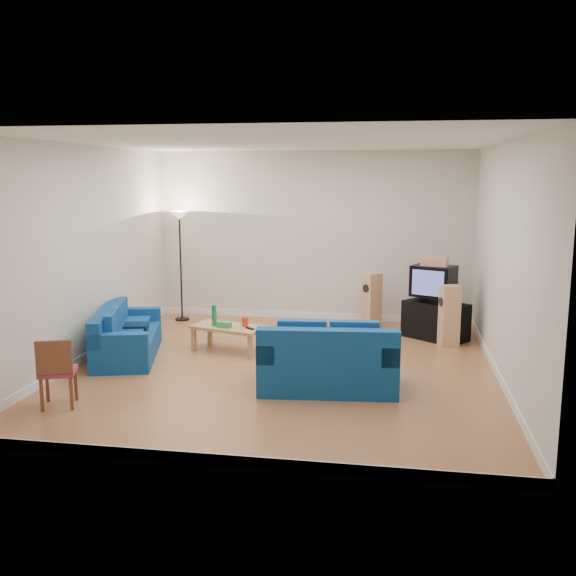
% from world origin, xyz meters
% --- Properties ---
extents(room, '(6.01, 6.51, 3.21)m').
position_xyz_m(room, '(0.00, 0.00, 1.54)').
color(room, brown).
rests_on(room, ground).
extents(sofa_three_seat, '(1.31, 2.08, 0.74)m').
position_xyz_m(sofa_three_seat, '(-2.50, 0.15, 0.28)').
color(sofa_three_seat, navy).
rests_on(sofa_three_seat, ground).
extents(sofa_loveseat, '(1.85, 1.15, 0.88)m').
position_xyz_m(sofa_loveseat, '(0.73, -0.86, 0.34)').
color(sofa_loveseat, navy).
rests_on(sofa_loveseat, ground).
extents(coffee_table, '(1.24, 0.86, 0.41)m').
position_xyz_m(coffee_table, '(-1.00, 0.71, 0.36)').
color(coffee_table, tan).
rests_on(coffee_table, ground).
extents(bottle, '(0.09, 0.09, 0.33)m').
position_xyz_m(bottle, '(-1.23, 0.71, 0.57)').
color(bottle, '#197233').
rests_on(bottle, coffee_table).
extents(tissue_box, '(0.24, 0.18, 0.09)m').
position_xyz_m(tissue_box, '(-1.05, 0.61, 0.45)').
color(tissue_box, green).
rests_on(tissue_box, coffee_table).
extents(red_canister, '(0.14, 0.14, 0.14)m').
position_xyz_m(red_canister, '(-0.74, 0.73, 0.48)').
color(red_canister, red).
rests_on(red_canister, coffee_table).
extents(remote, '(0.16, 0.13, 0.02)m').
position_xyz_m(remote, '(-0.63, 0.57, 0.42)').
color(remote, black).
rests_on(remote, coffee_table).
extents(tv_stand, '(1.16, 1.08, 0.63)m').
position_xyz_m(tv_stand, '(2.26, 2.05, 0.31)').
color(tv_stand, black).
rests_on(tv_stand, ground).
extents(av_receiver, '(0.53, 0.53, 0.10)m').
position_xyz_m(av_receiver, '(2.25, 2.10, 0.68)').
color(av_receiver, black).
rests_on(av_receiver, tv_stand).
extents(television, '(0.82, 0.73, 0.52)m').
position_xyz_m(television, '(2.20, 2.10, 0.99)').
color(television, black).
rests_on(television, av_receiver).
extents(centre_speaker, '(0.47, 0.30, 0.15)m').
position_xyz_m(centre_speaker, '(2.21, 2.06, 1.33)').
color(centre_speaker, tan).
rests_on(centre_speaker, television).
extents(speaker_left, '(0.37, 0.37, 1.00)m').
position_xyz_m(speaker_left, '(1.16, 2.70, 0.50)').
color(speaker_left, tan).
rests_on(speaker_left, ground).
extents(speaker_right, '(0.35, 0.31, 1.00)m').
position_xyz_m(speaker_right, '(2.45, 1.61, 0.50)').
color(speaker_right, tan).
rests_on(speaker_right, ground).
extents(floor_lamp, '(0.36, 0.36, 2.08)m').
position_xyz_m(floor_lamp, '(-2.45, 2.70, 1.72)').
color(floor_lamp, black).
rests_on(floor_lamp, ground).
extents(dining_chair, '(0.52, 0.52, 0.86)m').
position_xyz_m(dining_chair, '(-2.38, -2.05, 0.48)').
color(dining_chair, brown).
rests_on(dining_chair, ground).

